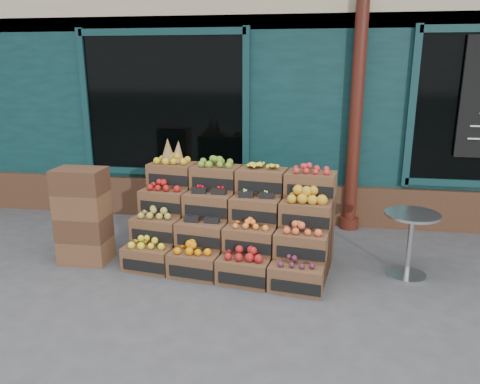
# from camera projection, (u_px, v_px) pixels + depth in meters

# --- Properties ---
(ground) EXTENTS (60.00, 60.00, 0.00)m
(ground) POSITION_uv_depth(u_px,v_px,m) (247.00, 284.00, 5.15)
(ground) COLOR #424245
(ground) RESTS_ON ground
(shop_facade) EXTENTS (12.00, 6.24, 4.80)m
(shop_facade) POSITION_uv_depth(u_px,v_px,m) (286.00, 60.00, 9.37)
(shop_facade) COLOR #0E2F30
(shop_facade) RESTS_ON ground
(crate_display) EXTENTS (2.45, 1.43, 1.45)m
(crate_display) POSITION_uv_depth(u_px,v_px,m) (232.00, 227.00, 5.60)
(crate_display) COLOR brown
(crate_display) RESTS_ON ground
(spare_crates) EXTENTS (0.58, 0.41, 1.16)m
(spare_crates) POSITION_uv_depth(u_px,v_px,m) (83.00, 216.00, 5.59)
(spare_crates) COLOR brown
(spare_crates) RESTS_ON ground
(bistro_table) EXTENTS (0.60, 0.60, 0.75)m
(bistro_table) POSITION_uv_depth(u_px,v_px,m) (410.00, 237.00, 5.21)
(bistro_table) COLOR silver
(bistro_table) RESTS_ON ground
(shopkeeper) EXTENTS (0.80, 0.63, 1.92)m
(shopkeeper) POSITION_uv_depth(u_px,v_px,m) (165.00, 151.00, 7.67)
(shopkeeper) COLOR #154B1A
(shopkeeper) RESTS_ON ground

